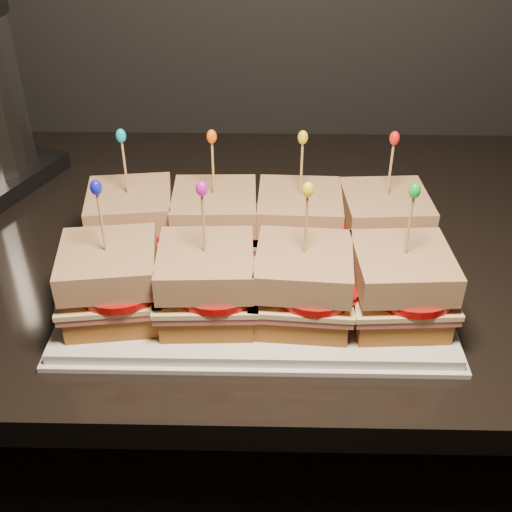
{
  "coord_description": "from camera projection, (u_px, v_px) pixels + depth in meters",
  "views": [
    {
      "loc": [
        -0.7,
        0.89,
        1.42
      ],
      "look_at": [
        -0.71,
        1.52,
        0.99
      ],
      "focal_mm": 45.0,
      "sensor_mm": 36.0,
      "label": 1
    }
  ],
  "objects": [
    {
      "name": "sandwich_5_cheese",
      "position": [
        207.0,
        287.0,
        0.7
      ],
      "size": [
        0.12,
        0.11,
        0.01
      ],
      "primitive_type": "cube",
      "rotation": [
        0.0,
        0.0,
        0.04
      ],
      "color": "beige",
      "rests_on": "sandwich_5_ham"
    },
    {
      "name": "sandwich_4_pick",
      "position": [
        102.0,
        226.0,
        0.66
      ],
      "size": [
        0.0,
        0.0,
        0.09
      ],
      "primitive_type": "cylinder",
      "color": "tan",
      "rests_on": "sandwich_4_bread_top"
    },
    {
      "name": "sandwich_7_bread_top",
      "position": [
        403.0,
        267.0,
        0.68
      ],
      "size": [
        0.11,
        0.11,
        0.03
      ],
      "primitive_type": "cube",
      "rotation": [
        0.0,
        0.0,
        0.06
      ],
      "color": "maroon",
      "rests_on": "sandwich_7_tomato"
    },
    {
      "name": "sandwich_2_ham",
      "position": [
        299.0,
        232.0,
        0.81
      ],
      "size": [
        0.11,
        0.11,
        0.01
      ],
      "primitive_type": "cube",
      "rotation": [
        0.0,
        0.0,
        -0.03
      ],
      "color": "#BF5651",
      "rests_on": "sandwich_2_bread_bot"
    },
    {
      "name": "sandwich_3_frill",
      "position": [
        394.0,
        138.0,
        0.74
      ],
      "size": [
        0.01,
        0.01,
        0.02
      ],
      "primitive_type": "ellipsoid",
      "color": "red",
      "rests_on": "sandwich_3_pick"
    },
    {
      "name": "sandwich_0_frill",
      "position": [
        121.0,
        136.0,
        0.74
      ],
      "size": [
        0.01,
        0.01,
        0.02
      ],
      "primitive_type": "ellipsoid",
      "color": "#06ADBE",
      "rests_on": "sandwich_0_pick"
    },
    {
      "name": "sandwich_5_bread_bot",
      "position": [
        208.0,
        304.0,
        0.72
      ],
      "size": [
        0.1,
        0.1,
        0.03
      ],
      "primitive_type": "cube",
      "rotation": [
        0.0,
        0.0,
        0.04
      ],
      "color": "brown",
      "rests_on": "platter"
    },
    {
      "name": "sandwich_4_bread_top",
      "position": [
        108.0,
        264.0,
        0.69
      ],
      "size": [
        0.11,
        0.11,
        0.03
      ],
      "primitive_type": "cube",
      "rotation": [
        0.0,
        0.0,
        0.14
      ],
      "color": "maroon",
      "rests_on": "sandwich_4_tomato"
    },
    {
      "name": "sandwich_2_cheese",
      "position": [
        299.0,
        227.0,
        0.81
      ],
      "size": [
        0.12,
        0.11,
        0.01
      ],
      "primitive_type": "cube",
      "rotation": [
        0.0,
        0.0,
        -0.03
      ],
      "color": "beige",
      "rests_on": "sandwich_2_ham"
    },
    {
      "name": "sandwich_6_cheese",
      "position": [
        303.0,
        288.0,
        0.7
      ],
      "size": [
        0.12,
        0.12,
        0.01
      ],
      "primitive_type": "cube",
      "rotation": [
        0.0,
        0.0,
        -0.07
      ],
      "color": "beige",
      "rests_on": "sandwich_6_ham"
    },
    {
      "name": "sandwich_5_ham",
      "position": [
        207.0,
        292.0,
        0.71
      ],
      "size": [
        0.11,
        0.11,
        0.01
      ],
      "primitive_type": "cube",
      "rotation": [
        0.0,
        0.0,
        0.04
      ],
      "color": "#BF5651",
      "rests_on": "sandwich_5_bread_bot"
    },
    {
      "name": "sandwich_5_pick",
      "position": [
        204.0,
        227.0,
        0.66
      ],
      "size": [
        0.0,
        0.0,
        0.09
      ],
      "primitive_type": "cylinder",
      "color": "tan",
      "rests_on": "sandwich_5_bread_top"
    },
    {
      "name": "sandwich_5_frill",
      "position": [
        202.0,
        189.0,
        0.64
      ],
      "size": [
        0.01,
        0.01,
        0.02
      ],
      "primitive_type": "ellipsoid",
      "color": "#C31BB7",
      "rests_on": "sandwich_5_pick"
    },
    {
      "name": "sandwich_2_tomato",
      "position": [
        309.0,
        225.0,
        0.8
      ],
      "size": [
        0.1,
        0.1,
        0.01
      ],
      "primitive_type": "cylinder",
      "color": "#B20B0A",
      "rests_on": "sandwich_2_cheese"
    },
    {
      "name": "sandwich_0_bread_bot",
      "position": [
        134.0,
        242.0,
        0.82
      ],
      "size": [
        0.11,
        0.11,
        0.03
      ],
      "primitive_type": "cube",
      "rotation": [
        0.0,
        0.0,
        0.14
      ],
      "color": "brown",
      "rests_on": "platter"
    },
    {
      "name": "cabinet",
      "position": [
        333.0,
        457.0,
        1.18
      ],
      "size": [
        2.28,
        0.66,
        0.9
      ],
      "primitive_type": "cube",
      "color": "black",
      "rests_on": "ground"
    },
    {
      "name": "sandwich_6_frill",
      "position": [
        308.0,
        190.0,
        0.63
      ],
      "size": [
        0.01,
        0.01,
        0.02
      ],
      "primitive_type": "ellipsoid",
      "color": "yellow",
      "rests_on": "sandwich_6_pick"
    },
    {
      "name": "sandwich_7_cheese",
      "position": [
        399.0,
        289.0,
        0.7
      ],
      "size": [
        0.12,
        0.11,
        0.01
      ],
      "primitive_type": "cube",
      "rotation": [
        0.0,
        0.0,
        0.06
      ],
      "color": "beige",
      "rests_on": "sandwich_7_ham"
    },
    {
      "name": "platter_rim",
      "position": [
        256.0,
        291.0,
        0.79
      ],
      "size": [
        0.45,
        0.29,
        0.01
      ],
      "primitive_type": "cube",
      "color": "white",
      "rests_on": "granite_slab"
    },
    {
      "name": "sandwich_5_tomato",
      "position": [
        217.0,
        284.0,
        0.69
      ],
      "size": [
        0.1,
        0.1,
        0.01
      ],
      "primitive_type": "cylinder",
      "color": "#B20B0A",
      "rests_on": "sandwich_5_cheese"
    },
    {
      "name": "sandwich_6_bread_bot",
      "position": [
        302.0,
        306.0,
        0.72
      ],
      "size": [
        0.11,
        0.11,
        0.03
      ],
      "primitive_type": "cube",
      "rotation": [
        0.0,
        0.0,
        -0.07
      ],
      "color": "brown",
      "rests_on": "platter"
    },
    {
      "name": "sandwich_6_pick",
      "position": [
        306.0,
        228.0,
        0.66
      ],
      "size": [
        0.0,
        0.0,
        0.09
      ],
      "primitive_type": "cylinder",
      "color": "tan",
      "rests_on": "sandwich_6_bread_top"
    },
    {
      "name": "sandwich_7_pick",
      "position": [
        409.0,
        230.0,
        0.66
      ],
      "size": [
        0.0,
        0.0,
        0.09
      ],
      "primitive_type": "cylinder",
      "color": "tan",
      "rests_on": "sandwich_7_bread_top"
    },
    {
      "name": "sandwich_2_bread_bot",
      "position": [
        298.0,
        244.0,
        0.82
      ],
      "size": [
        0.1,
        0.1,
        0.03
      ],
      "primitive_type": "cube",
      "rotation": [
        0.0,
        0.0,
        -0.03
      ],
      "color": "brown",
      "rests_on": "platter"
    },
    {
      "name": "sandwich_7_ham",
      "position": [
        398.0,
        294.0,
        0.7
      ],
      "size": [
        0.12,
        0.11,
        0.01
      ],
      "primitive_type": "cube",
      "rotation": [
        0.0,
        0.0,
        0.06
      ],
      "color": "#BF5651",
      "rests_on": "sandwich_7_bread_bot"
    },
    {
      "name": "platter",
      "position": [
        256.0,
        287.0,
        0.78
      ],
      "size": [
        0.44,
        0.27,
        0.02
      ],
      "primitive_type": "cube",
      "color": "white",
      "rests_on": "granite_slab"
    },
    {
      "name": "sandwich_3_tomato",
      "position": [
        394.0,
        226.0,
        0.8
      ],
      "size": [
        0.1,
        0.1,
        0.01
      ],
      "primitive_type": "cylinder",
      "color": "#B20B0A",
      "rests_on": "sandwich_3_cheese"
    },
    {
      "name": "sandwich_3_pick",
      "position": [
        390.0,
        173.0,
        0.76
      ],
      "size": [
        0.0,
        0.0,
        0.09
      ],
      "primitive_type": "cylinder",
      "color": "tan",
      "rests_on": "sandwich_3_bread_top"
    },
    {
      "name": "sandwich_4_frill",
      "position": [
        96.0,
        188.0,
        0.64
      ],
      "size": [
        0.01,
        0.01,
        0.02
      ],
      "primitive_type": "ellipsoid",
      "color": "#1014D7",
      "rests_on": "sandwich_4_pick"
    },
    {
      "name": "sandwich_0_tomato",
      "position": [
        140.0,
        223.0,
        0.8
      ],
      "size": [
        0.1,
        0.1,
        0.01
      ],
      "primitive_type": "cylinder",
      "color": "#B20B0A",
      "rests_on": "sandwich_0_cheese"
    },
    {
      "name": "sandwich_3_bread_top",
      "position": [
        385.0,
        208.0,
        0.79
      ],
      "size": [
        0.11,
        0.11,
        0.03
      ],
      "primitive_type": "cube",
      "rotation": [
        0.0,
        0.0,
        0.07
      ],
      "color": "maroon",
      "rests_on": "sandwich_3_tomato"
    },
    {
      "name": "sandwich_0_cheese",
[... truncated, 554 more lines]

